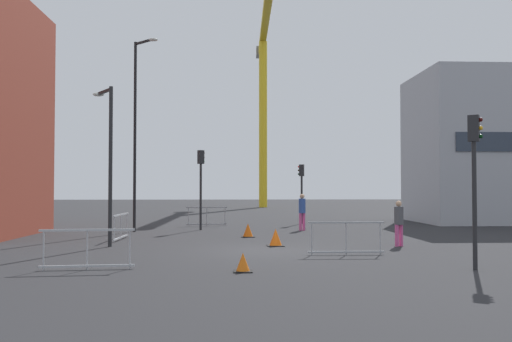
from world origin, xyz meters
name	(u,v)px	position (x,y,z in m)	size (l,w,h in m)	color
ground	(265,251)	(0.00, 0.00, 0.00)	(160.00, 160.00, 0.00)	#28282B
office_block	(508,148)	(16.31, 14.80, 4.66)	(11.49, 7.15, 9.32)	#A8AAB2
construction_crane	(263,84)	(2.30, 40.37, 13.50)	(1.39, 20.74, 19.33)	yellow
streetlamp_tall	(137,123)	(-5.83, 8.18, 5.37)	(1.30, 1.14, 9.42)	black
streetlamp_short	(108,151)	(-5.75, 1.65, 3.55)	(1.01, 1.23, 5.93)	#232326
traffic_light_median	(302,184)	(3.06, 13.77, 2.42)	(0.39, 0.31, 3.56)	#232326
traffic_light_corner	(474,166)	(5.30, -4.70, 2.75)	(0.39, 0.35, 4.10)	#232326
traffic_light_island	(201,177)	(-2.73, 9.28, 2.75)	(0.38, 0.36, 4.10)	#232326
pedestrian_walking	(302,209)	(2.43, 8.69, 1.09)	(0.34, 0.34, 1.85)	#D14C8C
pedestrian_waiting	(399,220)	(5.06, 1.13, 0.98)	(0.34, 0.34, 1.69)	#D14C8C
safety_barrier_rear	(207,216)	(-2.56, 12.21, 0.56)	(2.31, 0.31, 1.08)	gray
safety_barrier_left_run	(121,226)	(-5.76, 4.11, 0.56)	(0.14, 2.55, 1.08)	#B2B5BA
safety_barrier_right_run	(346,238)	(2.54, -1.41, 0.56)	(2.48, 0.07, 1.08)	#9EA0A5
safety_barrier_mid_span	(87,249)	(-4.97, -4.22, 0.56)	(2.46, 0.26, 1.08)	#B2B5BA
traffic_cone_on_verge	(243,263)	(-0.85, -4.74, 0.23)	(0.49, 0.49, 0.49)	black
traffic_cone_orange	(276,238)	(0.49, 1.44, 0.30)	(0.63, 0.63, 0.64)	black
traffic_cone_by_barrier	(248,231)	(-0.43, 5.14, 0.28)	(0.59, 0.59, 0.60)	black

